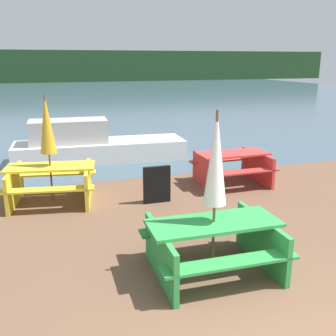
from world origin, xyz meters
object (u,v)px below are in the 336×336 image
picnic_table_red (232,165)px  picnic_table_yellow (51,180)px  umbrella_gold (47,125)px  boat (93,146)px  umbrella_white (216,159)px  picnic_table_green (213,241)px  signboard (157,185)px

picnic_table_red → picnic_table_yellow: size_ratio=0.84×
umbrella_gold → boat: 3.60m
umbrella_white → umbrella_gold: bearing=119.7°
picnic_table_yellow → umbrella_gold: 1.12m
picnic_table_green → signboard: (0.03, 2.79, -0.06)m
umbrella_white → picnic_table_green: bearing=180.0°
picnic_table_yellow → umbrella_gold: umbrella_gold is taller
boat → signboard: size_ratio=6.43×
picnic_table_green → umbrella_gold: bearing=119.7°
picnic_table_red → picnic_table_yellow: 3.99m
signboard → boat: bearing=101.3°
picnic_table_green → umbrella_white: size_ratio=0.81×
picnic_table_red → umbrella_gold: 4.15m
picnic_table_yellow → signboard: size_ratio=2.56×
picnic_table_green → umbrella_gold: (-1.97, 3.45, 1.14)m
picnic_table_green → boat: boat is taller
umbrella_gold → umbrella_white: umbrella_white is taller
picnic_table_red → umbrella_white: umbrella_white is taller
picnic_table_green → picnic_table_yellow: size_ratio=0.93×
picnic_table_green → boat: size_ratio=0.37×
picnic_table_green → umbrella_white: umbrella_white is taller
boat → umbrella_gold: bearing=-107.9°
picnic_table_red → signboard: bearing=-162.0°
umbrella_gold → signboard: bearing=-18.5°
picnic_table_green → umbrella_gold: size_ratio=0.82×
umbrella_white → signboard: bearing=89.4°
picnic_table_red → picnic_table_yellow: picnic_table_yellow is taller
picnic_table_yellow → umbrella_gold: (0.00, -0.00, 1.12)m
picnic_table_red → umbrella_white: (-2.02, -3.43, 1.12)m
umbrella_gold → umbrella_white: bearing=-60.3°
picnic_table_green → umbrella_gold: umbrella_gold is taller
picnic_table_green → picnic_table_red: bearing=59.5°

